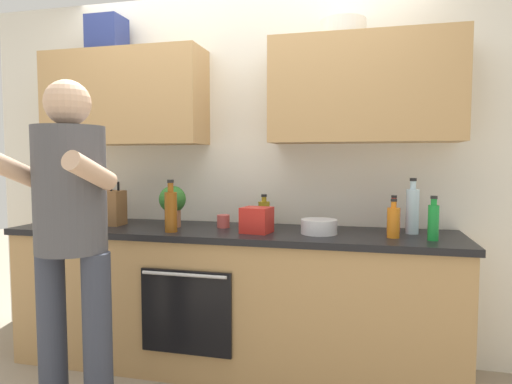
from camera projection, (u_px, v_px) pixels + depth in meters
ground_plane at (230, 366)px, 2.90m from camera, size 12.00×12.00×0.00m
back_wall_unit at (240, 137)px, 3.05m from camera, size 4.00×0.38×2.50m
counter at (229, 298)px, 2.86m from camera, size 2.84×0.67×0.90m
person_standing at (71, 226)px, 2.17m from camera, size 0.49×0.45×1.73m
bottle_syrup at (171, 210)px, 2.72m from camera, size 0.08×0.08×0.32m
bottle_soda at (433, 221)px, 2.44m from camera, size 0.06×0.06×0.25m
bottle_oil at (264, 213)px, 2.96m from camera, size 0.08×0.08×0.21m
bottle_juice at (393, 222)px, 2.52m from camera, size 0.07×0.07×0.22m
bottle_vinegar at (111, 204)px, 3.26m from camera, size 0.05×0.05×0.27m
bottle_hotsauce at (394, 219)px, 2.68m from camera, size 0.08×0.08×0.23m
bottle_water at (412, 210)px, 2.66m from camera, size 0.08×0.08×0.33m
cup_ceramic at (223, 221)px, 2.91m from camera, size 0.08×0.08×0.08m
mixing_bowl at (319, 227)px, 2.66m from camera, size 0.22×0.22×0.09m
knife_block at (115, 208)px, 3.00m from camera, size 0.10×0.14×0.29m
potted_herb at (173, 203)px, 2.92m from camera, size 0.18×0.18×0.27m
grocery_bag_crisps at (257, 220)px, 2.70m from camera, size 0.19×0.18×0.16m
grocery_bag_rice at (79, 213)px, 3.05m from camera, size 0.24×0.22×0.15m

